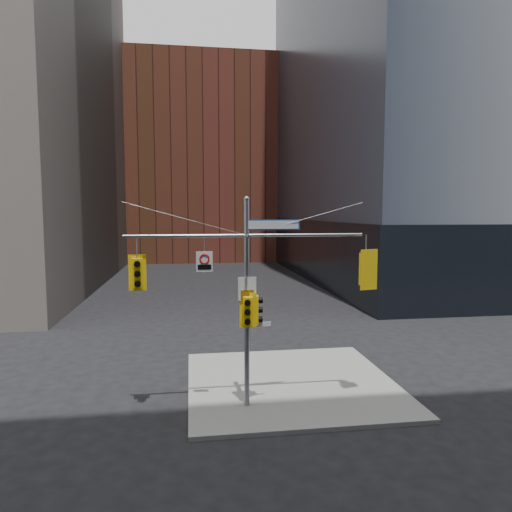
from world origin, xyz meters
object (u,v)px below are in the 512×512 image
object	(u,v)px
traffic_light_west_arm	(137,273)
traffic_light_east_arm	(366,269)
signal_assembly	(247,283)
traffic_light_pole_side	(256,310)
regulatory_sign_arm	(204,261)
traffic_light_pole_front	(248,311)
street_sign_blade	(274,225)

from	to	relation	value
traffic_light_west_arm	traffic_light_east_arm	bearing A→B (deg)	-5.75
signal_assembly	traffic_light_pole_side	world-z (taller)	signal_assembly
signal_assembly	regulatory_sign_arm	xyz separation A→B (m)	(-1.41, -0.02, 0.75)
signal_assembly	traffic_light_west_arm	xyz separation A→B (m)	(-3.57, 0.01, 0.38)
traffic_light_east_arm	traffic_light_pole_front	size ratio (longest dim) A/B	1.19
traffic_light_west_arm	traffic_light_pole_front	distance (m)	3.81
traffic_light_east_arm	traffic_light_pole_side	xyz separation A→B (m)	(-3.85, 0.00, -1.33)
traffic_light_pole_side	traffic_light_pole_front	size ratio (longest dim) A/B	0.83
signal_assembly	regulatory_sign_arm	world-z (taller)	signal_assembly
signal_assembly	traffic_light_pole_front	xyz separation A→B (m)	(0.00, -0.27, -0.91)
signal_assembly	traffic_light_west_arm	world-z (taller)	signal_assembly
signal_assembly	traffic_light_east_arm	world-z (taller)	signal_assembly
traffic_light_pole_side	traffic_light_pole_front	distance (m)	0.42
traffic_light_pole_side	traffic_light_pole_front	bearing A→B (deg)	136.08
traffic_light_east_arm	traffic_light_pole_side	size ratio (longest dim) A/B	1.44
traffic_light_west_arm	street_sign_blade	bearing A→B (deg)	-5.78
signal_assembly	traffic_light_west_arm	bearing A→B (deg)	179.79
traffic_light_pole_front	street_sign_blade	world-z (taller)	street_sign_blade
traffic_light_west_arm	street_sign_blade	size ratio (longest dim) A/B	0.65
street_sign_blade	traffic_light_west_arm	bearing A→B (deg)	176.43
traffic_light_west_arm	traffic_light_pole_side	world-z (taller)	traffic_light_west_arm
regulatory_sign_arm	street_sign_blade	bearing A→B (deg)	3.10
regulatory_sign_arm	traffic_light_pole_side	bearing A→B (deg)	3.28
signal_assembly	traffic_light_pole_front	world-z (taller)	signal_assembly
signal_assembly	street_sign_blade	world-z (taller)	signal_assembly
traffic_light_pole_front	regulatory_sign_arm	xyz separation A→B (m)	(-1.41, 0.25, 1.67)
traffic_light_pole_side	regulatory_sign_arm	distance (m)	2.42
traffic_light_east_arm	street_sign_blade	xyz separation A→B (m)	(-3.26, 0.00, 1.55)
signal_assembly	traffic_light_west_arm	distance (m)	3.59
traffic_light_pole_front	regulatory_sign_arm	bearing A→B (deg)	-179.81
signal_assembly	traffic_light_west_arm	size ratio (longest dim) A/B	6.72
street_sign_blade	regulatory_sign_arm	size ratio (longest dim) A/B	2.71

